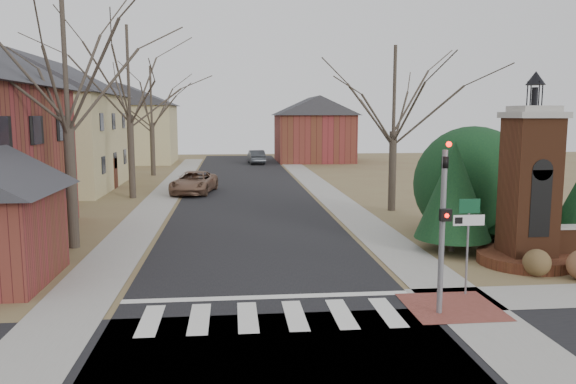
{
  "coord_description": "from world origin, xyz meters",
  "views": [
    {
      "loc": [
        -0.95,
        -12.77,
        5.06
      ],
      "look_at": [
        0.95,
        6.0,
        2.45
      ],
      "focal_mm": 35.0,
      "sensor_mm": 36.0,
      "label": 1
    }
  ],
  "objects": [
    {
      "name": "ground",
      "position": [
        0.0,
        0.0,
        0.0
      ],
      "size": [
        120.0,
        120.0,
        0.0
      ],
      "primitive_type": "plane",
      "color": "brown",
      "rests_on": "ground"
    },
    {
      "name": "main_street",
      "position": [
        0.0,
        22.0,
        0.01
      ],
      "size": [
        8.0,
        70.0,
        0.01
      ],
      "primitive_type": "cube",
      "color": "black",
      "rests_on": "ground"
    },
    {
      "name": "crosswalk_zone",
      "position": [
        0.0,
        0.8,
        0.01
      ],
      "size": [
        8.0,
        2.2,
        0.02
      ],
      "primitive_type": "cube",
      "color": "silver",
      "rests_on": "ground"
    },
    {
      "name": "stop_bar",
      "position": [
        0.0,
        2.3,
        0.01
      ],
      "size": [
        8.0,
        0.35,
        0.02
      ],
      "primitive_type": "cube",
      "color": "silver",
      "rests_on": "ground"
    },
    {
      "name": "sidewalk_right_main",
      "position": [
        5.2,
        22.0,
        0.01
      ],
      "size": [
        2.0,
        60.0,
        0.02
      ],
      "primitive_type": "cube",
      "color": "gray",
      "rests_on": "ground"
    },
    {
      "name": "sidewalk_left",
      "position": [
        -5.2,
        22.0,
        0.01
      ],
      "size": [
        2.0,
        60.0,
        0.02
      ],
      "primitive_type": "cube",
      "color": "gray",
      "rests_on": "ground"
    },
    {
      "name": "curb_apron",
      "position": [
        4.8,
        1.0,
        0.01
      ],
      "size": [
        2.4,
        2.4,
        0.02
      ],
      "primitive_type": "cube",
      "color": "brown",
      "rests_on": "ground"
    },
    {
      "name": "traffic_signal_pole",
      "position": [
        4.3,
        0.57,
        2.59
      ],
      "size": [
        0.28,
        0.41,
        4.5
      ],
      "color": "slate",
      "rests_on": "ground"
    },
    {
      "name": "sign_post",
      "position": [
        5.59,
        1.99,
        1.95
      ],
      "size": [
        0.9,
        0.07,
        2.75
      ],
      "color": "slate",
      "rests_on": "ground"
    },
    {
      "name": "brick_gate_monument",
      "position": [
        9.0,
        4.99,
        2.17
      ],
      "size": [
        3.2,
        3.2,
        6.47
      ],
      "color": "#562C19",
      "rests_on": "ground"
    },
    {
      "name": "house_stucco_left",
      "position": [
        -13.5,
        27.0,
        4.59
      ],
      "size": [
        9.8,
        12.8,
        9.28
      ],
      "color": "tan",
      "rests_on": "ground"
    },
    {
      "name": "house_distant_left",
      "position": [
        -12.01,
        48.0,
        4.25
      ],
      "size": [
        10.8,
        8.8,
        8.53
      ],
      "color": "tan",
      "rests_on": "ground"
    },
    {
      "name": "house_distant_right",
      "position": [
        7.99,
        47.99,
        3.65
      ],
      "size": [
        8.8,
        8.8,
        7.3
      ],
      "color": "maroon",
      "rests_on": "ground"
    },
    {
      "name": "evergreen_near",
      "position": [
        7.2,
        7.0,
        2.3
      ],
      "size": [
        2.8,
        2.8,
        4.1
      ],
      "color": "#473D33",
      "rests_on": "ground"
    },
    {
      "name": "evergreen_mid",
      "position": [
        10.5,
        8.2,
        2.6
      ],
      "size": [
        3.4,
        3.4,
        4.7
      ],
      "color": "#473D33",
      "rests_on": "ground"
    },
    {
      "name": "evergreen_mass",
      "position": [
        9.0,
        9.5,
        2.4
      ],
      "size": [
        4.8,
        4.8,
        4.8
      ],
      "primitive_type": "sphere",
      "color": "black",
      "rests_on": "ground"
    },
    {
      "name": "bare_tree_0",
      "position": [
        -7.0,
        9.0,
        7.7
      ],
      "size": [
        8.05,
        8.05,
        11.15
      ],
      "color": "#473D33",
      "rests_on": "ground"
    },
    {
      "name": "bare_tree_1",
      "position": [
        -7.0,
        22.0,
        8.03
      ],
      "size": [
        8.4,
        8.4,
        11.64
      ],
      "color": "#473D33",
      "rests_on": "ground"
    },
    {
      "name": "bare_tree_2",
      "position": [
        -7.5,
        35.0,
        7.03
      ],
      "size": [
        7.35,
        7.35,
        10.19
      ],
      "color": "#473D33",
      "rests_on": "ground"
    },
    {
      "name": "bare_tree_3",
      "position": [
        7.5,
        16.0,
        6.69
      ],
      "size": [
        7.0,
        7.0,
        9.7
      ],
      "color": "#473D33",
      "rests_on": "ground"
    },
    {
      "name": "pickup_truck",
      "position": [
        -3.4,
        23.72,
        0.71
      ],
      "size": [
        3.15,
        5.4,
        1.41
      ],
      "primitive_type": "imported",
      "rotation": [
        0.0,
        0.0,
        -0.17
      ],
      "color": "brown",
      "rests_on": "ground"
    },
    {
      "name": "distant_car",
      "position": [
        1.6,
        45.49,
        0.71
      ],
      "size": [
        1.83,
        4.41,
        1.42
      ],
      "primitive_type": "imported",
      "rotation": [
        0.0,
        0.0,
        3.22
      ],
      "color": "#36393E",
      "rests_on": "ground"
    },
    {
      "name": "dry_shrub_left",
      "position": [
        8.6,
        3.57,
        0.43
      ],
      "size": [
        0.86,
        0.86,
        0.86
      ],
      "primitive_type": "sphere",
      "color": "brown",
      "rests_on": "ground"
    }
  ]
}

